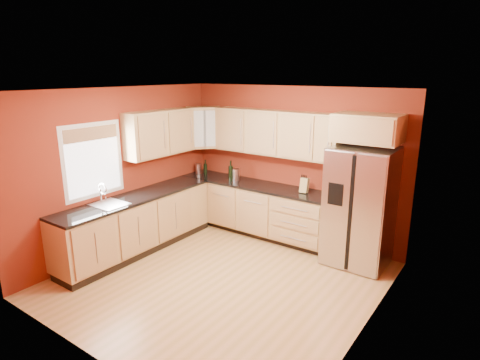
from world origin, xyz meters
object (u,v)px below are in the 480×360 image
Objects in this scene: knife_block at (304,185)px; wine_bottle_a at (205,167)px; refrigerator at (360,207)px; canister_left at (198,169)px; soap_dispenser at (328,191)px.

wine_bottle_a is at bearing 175.23° from knife_block.
refrigerator is 9.53× the size of canister_left.
soap_dispenser is (2.65, 0.02, 0.00)m from canister_left.
refrigerator reaches higher than knife_block.
refrigerator reaches higher than canister_left.
knife_block is (-0.96, 0.10, 0.15)m from refrigerator.
refrigerator is 0.57m from soap_dispenser.
wine_bottle_a is 2.07m from knife_block.
soap_dispenser is at bearing 0.41° from canister_left.
refrigerator is at bearing -1.26° from wine_bottle_a.
canister_left is at bearing 178.80° from refrigerator.
knife_block is at bearing 0.86° from wine_bottle_a.
refrigerator is at bearing -8.90° from soap_dispenser.
soap_dispenser is (-0.55, 0.09, 0.13)m from refrigerator.
wine_bottle_a is at bearing 178.74° from refrigerator.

